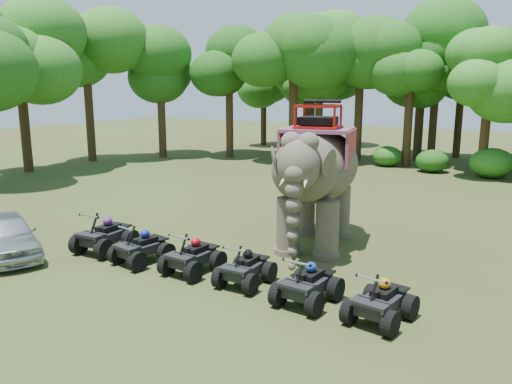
# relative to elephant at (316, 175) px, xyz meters

# --- Properties ---
(ground) EXTENTS (110.00, 110.00, 0.00)m
(ground) POSITION_rel_elephant_xyz_m (-1.39, -2.68, -2.37)
(ground) COLOR #47381E
(ground) RESTS_ON ground
(elephant) EXTENTS (3.74, 6.06, 4.73)m
(elephant) POSITION_rel_elephant_xyz_m (0.00, 0.00, 0.00)
(elephant) COLOR #4F4439
(elephant) RESTS_ON ground
(parked_car) EXTENTS (4.23, 3.05, 1.34)m
(parked_car) POSITION_rel_elephant_xyz_m (-7.57, -6.16, -1.70)
(parked_car) COLOR silver
(parked_car) RESTS_ON ground
(atv_0) EXTENTS (1.44, 1.89, 1.34)m
(atv_0) POSITION_rel_elephant_xyz_m (-5.37, -4.22, -1.69)
(atv_0) COLOR black
(atv_0) RESTS_ON ground
(atv_1) EXTENTS (1.39, 1.78, 1.22)m
(atv_1) POSITION_rel_elephant_xyz_m (-3.59, -4.38, -1.76)
(atv_1) COLOR black
(atv_1) RESTS_ON ground
(atv_2) EXTENTS (1.26, 1.69, 1.22)m
(atv_2) POSITION_rel_elephant_xyz_m (-1.78, -4.21, -1.75)
(atv_2) COLOR black
(atv_2) RESTS_ON ground
(atv_3) EXTENTS (1.21, 1.61, 1.16)m
(atv_3) POSITION_rel_elephant_xyz_m (-0.05, -4.15, -1.79)
(atv_3) COLOR black
(atv_3) RESTS_ON ground
(atv_4) EXTENTS (1.30, 1.73, 1.24)m
(atv_4) POSITION_rel_elephant_xyz_m (1.88, -4.32, -1.75)
(atv_4) COLOR black
(atv_4) RESTS_ON ground
(atv_5) EXTENTS (1.38, 1.76, 1.20)m
(atv_5) POSITION_rel_elephant_xyz_m (3.69, -4.32, -1.76)
(atv_5) COLOR black
(atv_5) RESTS_ON ground
(tree_0) EXTENTS (5.58, 5.58, 7.98)m
(tree_0) POSITION_rel_elephant_xyz_m (-1.39, 21.88, 1.62)
(tree_0) COLOR #195114
(tree_0) RESTS_ON ground
(tree_1) EXTENTS (5.43, 5.43, 7.75)m
(tree_1) POSITION_rel_elephant_xyz_m (2.65, 17.02, 1.51)
(tree_1) COLOR #195114
(tree_1) RESTS_ON ground
(tree_22) EXTENTS (6.47, 6.47, 9.25)m
(tree_22) POSITION_rel_elephant_xyz_m (-21.64, 3.94, 2.26)
(tree_22) COLOR #195114
(tree_22) RESTS_ON ground
(tree_23) EXTENTS (6.54, 6.54, 9.35)m
(tree_23) POSITION_rel_elephant_xyz_m (-22.11, 9.30, 2.31)
(tree_23) COLOR #195114
(tree_23) RESTS_ON ground
(tree_24) EXTENTS (6.22, 6.22, 8.88)m
(tree_24) POSITION_rel_elephant_xyz_m (-19.15, 13.48, 2.07)
(tree_24) COLOR #195114
(tree_24) RESTS_ON ground
(tree_25) EXTENTS (5.94, 5.94, 8.49)m
(tree_25) POSITION_rel_elephant_xyz_m (-14.94, 16.32, 1.88)
(tree_25) COLOR #195114
(tree_25) RESTS_ON ground
(tree_26) EXTENTS (6.98, 6.98, 9.98)m
(tree_26) POSITION_rel_elephant_xyz_m (-9.76, 16.69, 2.62)
(tree_26) COLOR #195114
(tree_26) RESTS_ON ground
(tree_27) EXTENTS (6.48, 6.48, 9.26)m
(tree_27) POSITION_rel_elephant_xyz_m (-5.98, 19.44, 2.26)
(tree_27) COLOR #195114
(tree_27) RESTS_ON ground
(tree_29) EXTENTS (5.28, 5.28, 7.54)m
(tree_29) POSITION_rel_elephant_xyz_m (-17.08, 24.73, 1.41)
(tree_29) COLOR #195114
(tree_29) RESTS_ON ground
(tree_32) EXTENTS (5.25, 5.25, 7.51)m
(tree_32) POSITION_rel_elephant_xyz_m (-3.49, 26.04, 1.39)
(tree_32) COLOR #195114
(tree_32) RESTS_ON ground
(tree_33) EXTENTS (6.82, 6.82, 9.74)m
(tree_33) POSITION_rel_elephant_xyz_m (-2.39, 22.06, 2.50)
(tree_33) COLOR #195114
(tree_33) RESTS_ON ground
(tree_34) EXTENTS (5.47, 5.47, 7.81)m
(tree_34) POSITION_rel_elephant_xyz_m (-10.61, 20.52, 1.54)
(tree_34) COLOR #195114
(tree_34) RESTS_ON ground
(tree_35) EXTENTS (5.55, 5.55, 7.92)m
(tree_35) POSITION_rel_elephant_xyz_m (-0.30, 25.21, 1.60)
(tree_35) COLOR #195114
(tree_35) RESTS_ON ground
(tree_37) EXTENTS (5.90, 5.90, 8.43)m
(tree_37) POSITION_rel_elephant_xyz_m (-2.28, 18.76, 1.85)
(tree_37) COLOR #195114
(tree_37) RESTS_ON ground
(tree_40) EXTENTS (6.20, 6.20, 8.86)m
(tree_40) POSITION_rel_elephant_xyz_m (-8.73, 18.74, 2.06)
(tree_40) COLOR #195114
(tree_40) RESTS_ON ground
(tree_41) EXTENTS (7.05, 7.05, 10.07)m
(tree_41) POSITION_rel_elephant_xyz_m (-12.70, 25.64, 2.67)
(tree_41) COLOR #195114
(tree_41) RESTS_ON ground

